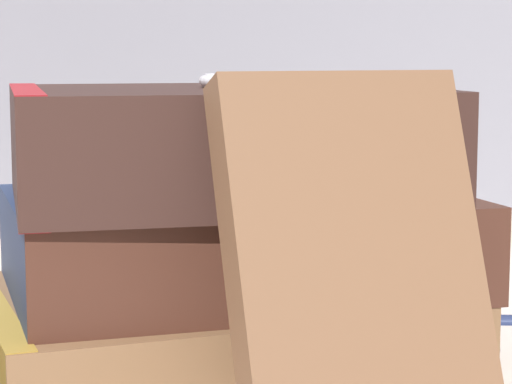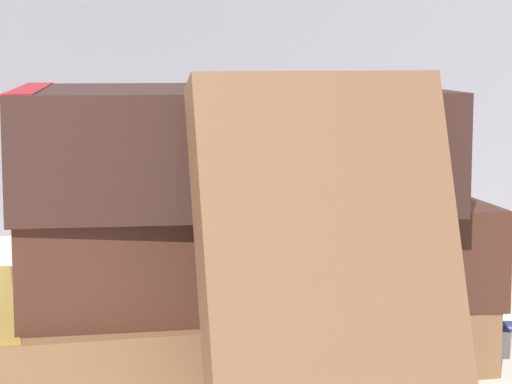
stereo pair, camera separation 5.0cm
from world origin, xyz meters
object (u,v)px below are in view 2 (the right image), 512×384
Objects in this scene: book_flat_bottom at (209,318)px; book_flat_middle at (231,242)px; book_leaning_front at (325,270)px; book_flat_top at (214,144)px; pocket_watch at (255,81)px.

book_flat_middle is at bearing -0.27° from book_flat_bottom.
book_flat_middle is 1.59× the size of book_leaning_front.
book_flat_bottom is at bearing 100.37° from book_flat_top.
book_leaning_front reaches higher than book_flat_bottom.
book_flat_middle is 1.08× the size of book_flat_top.
book_flat_top reaches higher than book_flat_bottom.
book_flat_middle is 0.08m from pocket_watch.
pocket_watch is at bearing 89.98° from book_leaning_front.
pocket_watch is (0.02, -0.01, 0.11)m from book_flat_bottom.
book_leaning_front reaches higher than book_flat_middle.
book_flat_top reaches higher than book_flat_middle.
book_flat_middle is (0.01, 0.00, 0.04)m from book_flat_bottom.
book_leaning_front is at bearing -90.02° from pocket_watch.
pocket_watch is (0.00, 0.11, 0.06)m from book_leaning_front.
book_flat_bottom is 0.04m from book_flat_middle.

